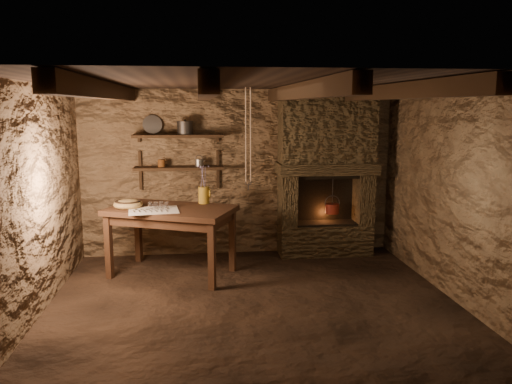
{
  "coord_description": "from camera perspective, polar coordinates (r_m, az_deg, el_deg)",
  "views": [
    {
      "loc": [
        -0.57,
        -5.2,
        2.16
      ],
      "look_at": [
        0.13,
        0.9,
        1.1
      ],
      "focal_mm": 35.0,
      "sensor_mm": 36.0,
      "label": 1
    }
  ],
  "objects": [
    {
      "name": "work_table",
      "position": [
        6.52,
        -9.6,
        -5.3
      ],
      "size": [
        1.77,
        1.42,
        0.88
      ],
      "rotation": [
        0.0,
        0.0,
        -0.41
      ],
      "color": "#331D11",
      "rests_on": "floor"
    },
    {
      "name": "right_wall",
      "position": [
        5.99,
        21.62,
        -0.1
      ],
      "size": [
        0.04,
        4.0,
        2.4
      ],
      "primitive_type": "cube",
      "color": "#4B3523",
      "rests_on": "floor"
    },
    {
      "name": "iron_stockpot",
      "position": [
        7.05,
        -8.11,
        7.2
      ],
      "size": [
        0.27,
        0.27,
        0.16
      ],
      "primitive_type": "cylinder",
      "rotation": [
        0.0,
        0.0,
        0.3
      ],
      "color": "#2D2A28",
      "rests_on": "shelf_upper"
    },
    {
      "name": "hanging_ropes",
      "position": [
        6.29,
        -0.9,
        6.52
      ],
      "size": [
        0.08,
        0.08,
        1.2
      ],
      "primitive_type": null,
      "color": "beige",
      "rests_on": "ceiling"
    },
    {
      "name": "drinking_glasses",
      "position": [
        6.39,
        -11.39,
        -1.48
      ],
      "size": [
        0.19,
        0.06,
        0.08
      ],
      "primitive_type": null,
      "color": "white",
      "rests_on": "linen_cloth"
    },
    {
      "name": "wooden_bowl",
      "position": [
        6.54,
        -14.42,
        -1.38
      ],
      "size": [
        0.46,
        0.46,
        0.13
      ],
      "primitive_type": "ellipsoid",
      "rotation": [
        0.0,
        0.0,
        -0.31
      ],
      "color": "olive",
      "rests_on": "work_table"
    },
    {
      "name": "front_wall",
      "position": [
        3.39,
        3.45,
        -6.63
      ],
      "size": [
        4.5,
        0.04,
        2.4
      ],
      "primitive_type": "cube",
      "color": "#4B3523",
      "rests_on": "floor"
    },
    {
      "name": "stoneware_jug",
      "position": [
        6.63,
        -5.97,
        0.58
      ],
      "size": [
        0.18,
        0.18,
        0.51
      ],
      "rotation": [
        0.0,
        0.0,
        0.3
      ],
      "color": "#AC8321",
      "rests_on": "work_table"
    },
    {
      "name": "floor",
      "position": [
        5.66,
        -0.28,
        -12.63
      ],
      "size": [
        4.5,
        4.5,
        0.0
      ],
      "primitive_type": "plane",
      "color": "black",
      "rests_on": "ground"
    },
    {
      "name": "shelf_upper",
      "position": [
        7.06,
        -8.88,
        6.35
      ],
      "size": [
        1.25,
        0.3,
        0.04
      ],
      "primitive_type": "cube",
      "color": "black",
      "rests_on": "back_wall"
    },
    {
      "name": "pewter_cutlery_row",
      "position": [
        6.27,
        -11.65,
        -2.01
      ],
      "size": [
        0.52,
        0.25,
        0.01
      ],
      "primitive_type": null,
      "rotation": [
        0.0,
        0.0,
        0.12
      ],
      "color": "gray",
      "rests_on": "linen_cloth"
    },
    {
      "name": "left_wall",
      "position": [
        5.55,
        -24.07,
        -1.02
      ],
      "size": [
        0.04,
        4.0,
        2.4
      ],
      "primitive_type": "cube",
      "color": "#4B3523",
      "rests_on": "floor"
    },
    {
      "name": "beam_mid_right",
      "position": [
        5.31,
        5.17,
        11.39
      ],
      "size": [
        0.14,
        3.95,
        0.16
      ],
      "primitive_type": "cube",
      "color": "black",
      "rests_on": "ceiling"
    },
    {
      "name": "linen_cloth",
      "position": [
        6.29,
        -11.63,
        -2.06
      ],
      "size": [
        0.65,
        0.55,
        0.01
      ],
      "primitive_type": "cube",
      "rotation": [
        0.0,
        0.0,
        0.12
      ],
      "color": "white",
      "rests_on": "work_table"
    },
    {
      "name": "tin_pan",
      "position": [
        7.17,
        -11.76,
        7.55
      ],
      "size": [
        0.28,
        0.16,
        0.27
      ],
      "primitive_type": "cylinder",
      "rotation": [
        1.26,
        0.0,
        0.16
      ],
      "color": "gray",
      "rests_on": "shelf_upper"
    },
    {
      "name": "shelf_lower",
      "position": [
        7.1,
        -8.78,
        2.72
      ],
      "size": [
        1.25,
        0.3,
        0.04
      ],
      "primitive_type": "cube",
      "color": "black",
      "rests_on": "back_wall"
    },
    {
      "name": "rusty_tin",
      "position": [
        7.1,
        -10.75,
        3.25
      ],
      "size": [
        0.11,
        0.11,
        0.1
      ],
      "primitive_type": "cylinder",
      "rotation": [
        0.0,
        0.0,
        -0.07
      ],
      "color": "#4E280F",
      "rests_on": "shelf_lower"
    },
    {
      "name": "beam_far_right",
      "position": [
        5.6,
        15.43,
        11.0
      ],
      "size": [
        0.14,
        3.95,
        0.16
      ],
      "primitive_type": "cube",
      "color": "black",
      "rests_on": "ceiling"
    },
    {
      "name": "beam_far_left",
      "position": [
        5.28,
        -17.01,
        11.02
      ],
      "size": [
        0.14,
        3.95,
        0.16
      ],
      "primitive_type": "cube",
      "color": "black",
      "rests_on": "ceiling"
    },
    {
      "name": "small_kettle",
      "position": [
        7.08,
        -6.52,
        3.34
      ],
      "size": [
        0.17,
        0.14,
        0.16
      ],
      "primitive_type": null,
      "rotation": [
        0.0,
        0.0,
        0.22
      ],
      "color": "gray",
      "rests_on": "shelf_lower"
    },
    {
      "name": "hearth",
      "position": [
        7.26,
        8.01,
        2.32
      ],
      "size": [
        1.43,
        0.51,
        2.3
      ],
      "color": "#3C2F1E",
      "rests_on": "floor"
    },
    {
      "name": "ceiling",
      "position": [
        5.24,
        -0.3,
        12.44
      ],
      "size": [
        4.5,
        4.0,
        0.04
      ],
      "primitive_type": "cube",
      "color": "black",
      "rests_on": "back_wall"
    },
    {
      "name": "red_pot",
      "position": [
        7.33,
        8.7,
        -1.8
      ],
      "size": [
        0.22,
        0.21,
        0.54
      ],
      "rotation": [
        0.0,
        0.0,
        -0.04
      ],
      "color": "maroon",
      "rests_on": "hearth"
    },
    {
      "name": "back_wall",
      "position": [
        7.29,
        -2.02,
        2.22
      ],
      "size": [
        4.5,
        0.04,
        2.4
      ],
      "primitive_type": "cube",
      "color": "#4B3523",
      "rests_on": "floor"
    },
    {
      "name": "beam_mid_left",
      "position": [
        5.2,
        -5.89,
        11.41
      ],
      "size": [
        0.14,
        3.95,
        0.16
      ],
      "primitive_type": "cube",
      "color": "black",
      "rests_on": "ceiling"
    }
  ]
}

